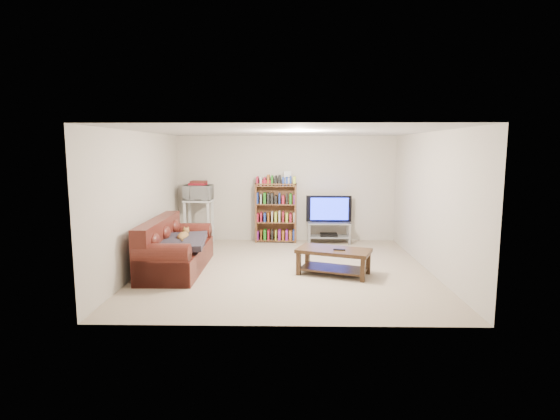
{
  "coord_description": "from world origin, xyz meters",
  "views": [
    {
      "loc": [
        0.05,
        -7.49,
        2.11
      ],
      "look_at": [
        -0.1,
        0.4,
        1.0
      ],
      "focal_mm": 28.0,
      "sensor_mm": 36.0,
      "label": 1
    }
  ],
  "objects_px": {
    "coffee_table": "(334,257)",
    "tv_stand": "(329,229)",
    "sofa": "(173,252)",
    "bookshelf": "(276,212)"
  },
  "relations": [
    {
      "from": "tv_stand",
      "to": "bookshelf",
      "type": "distance_m",
      "value": 1.25
    },
    {
      "from": "coffee_table",
      "to": "tv_stand",
      "type": "relative_size",
      "value": 1.4
    },
    {
      "from": "coffee_table",
      "to": "tv_stand",
      "type": "height_order",
      "value": "tv_stand"
    },
    {
      "from": "coffee_table",
      "to": "tv_stand",
      "type": "distance_m",
      "value": 2.49
    },
    {
      "from": "coffee_table",
      "to": "bookshelf",
      "type": "xyz_separation_m",
      "value": [
        -1.04,
        2.6,
        0.39
      ]
    },
    {
      "from": "coffee_table",
      "to": "tv_stand",
      "type": "bearing_deg",
      "value": 107.09
    },
    {
      "from": "coffee_table",
      "to": "tv_stand",
      "type": "xyz_separation_m",
      "value": [
        0.15,
        2.49,
        0.02
      ]
    },
    {
      "from": "sofa",
      "to": "tv_stand",
      "type": "distance_m",
      "value": 3.71
    },
    {
      "from": "tv_stand",
      "to": "sofa",
      "type": "bearing_deg",
      "value": -141.99
    },
    {
      "from": "coffee_table",
      "to": "sofa",
      "type": "bearing_deg",
      "value": -164.23
    }
  ]
}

